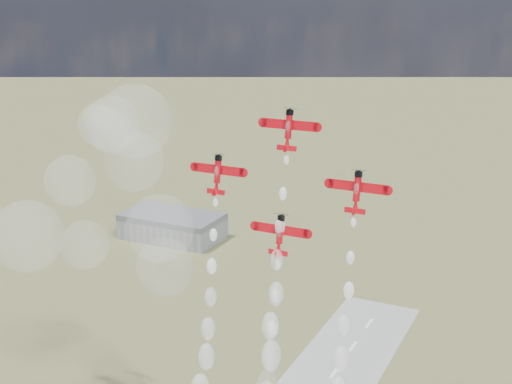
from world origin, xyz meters
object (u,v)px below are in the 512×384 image
object	(u,v)px
hangar	(172,226)
plane_slot	(280,234)
plane_lead	(288,129)
plane_left	(217,174)
plane_right	(357,191)

from	to	relation	value
hangar	plane_slot	xyz separation A→B (m)	(136.26, -175.12, 73.21)
hangar	plane_lead	distance (m)	238.04
plane_lead	plane_left	xyz separation A→B (m)	(-14.55, -1.82, -10.02)
plane_lead	plane_right	size ratio (longest dim) A/B	1.00
plane_lead	plane_right	distance (m)	17.76
plane_right	hangar	bearing A→B (deg)	131.03
plane_right	plane_lead	bearing A→B (deg)	172.86
hangar	plane_left	world-z (taller)	plane_left
plane_left	hangar	bearing A→B (deg)	125.08
plane_lead	plane_right	world-z (taller)	plane_lead
plane_slot	hangar	bearing A→B (deg)	127.89
plane_left	plane_right	xyz separation A→B (m)	(29.09, 0.00, 0.00)
plane_left	plane_slot	world-z (taller)	plane_left
plane_right	plane_slot	bearing A→B (deg)	-172.86
hangar	plane_right	world-z (taller)	plane_right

